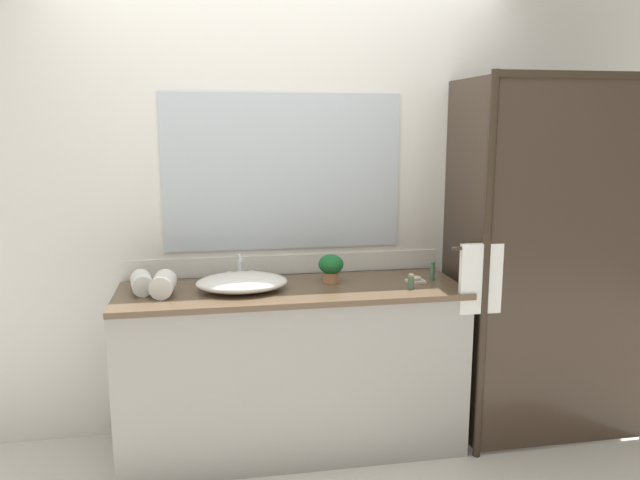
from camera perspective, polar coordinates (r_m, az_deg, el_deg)
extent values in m
plane|color=silver|center=(3.59, -2.48, -18.44)|extent=(8.00, 8.00, 0.00)
cube|color=silver|center=(3.51, -3.42, 3.35)|extent=(4.40, 0.05, 2.60)
cube|color=silver|center=(3.54, -3.30, -2.26)|extent=(1.80, 0.01, 0.11)
cube|color=silver|center=(3.46, -3.39, 6.24)|extent=(1.32, 0.01, 0.86)
cube|color=#9E9993|center=(3.41, -2.57, -11.95)|extent=(1.80, 0.56, 0.87)
cube|color=brown|center=(3.25, -2.61, -4.68)|extent=(1.80, 0.58, 0.03)
cylinder|color=#2D2319|center=(3.24, 14.97, -3.01)|extent=(0.04, 0.04, 2.00)
cube|color=#2D2319|center=(3.41, 23.65, 13.75)|extent=(1.00, 0.04, 0.04)
cube|color=#382B21|center=(3.48, 22.46, -2.53)|extent=(0.96, 0.01, 1.96)
cube|color=#382B21|center=(3.49, 13.00, -1.95)|extent=(0.01, 0.57, 1.96)
cylinder|color=#2D2319|center=(3.21, 14.69, -0.68)|extent=(0.32, 0.02, 0.02)
cube|color=white|center=(3.24, 14.56, -3.46)|extent=(0.22, 0.04, 0.36)
ellipsoid|color=white|center=(3.22, -7.20, -3.89)|extent=(0.47, 0.35, 0.08)
cube|color=silver|center=(3.40, -7.36, -3.66)|extent=(0.17, 0.04, 0.02)
cylinder|color=silver|center=(3.38, -7.39, -2.47)|extent=(0.02, 0.02, 0.13)
cylinder|color=silver|center=(3.31, -7.36, -1.63)|extent=(0.02, 0.12, 0.02)
cylinder|color=silver|center=(3.39, -8.38, -3.22)|extent=(0.02, 0.02, 0.04)
cylinder|color=silver|center=(3.40, -6.36, -3.15)|extent=(0.02, 0.02, 0.04)
cylinder|color=#B77A51|center=(3.36, 1.01, -3.45)|extent=(0.08, 0.08, 0.05)
ellipsoid|color=#1B622C|center=(3.34, 1.01, -2.24)|extent=(0.13, 0.13, 0.11)
cube|color=silver|center=(3.40, 8.77, -3.76)|extent=(0.10, 0.07, 0.01)
ellipsoid|color=beige|center=(3.39, 8.78, -3.47)|extent=(0.07, 0.04, 0.02)
cylinder|color=#4C7056|center=(3.45, 10.31, -2.95)|extent=(0.02, 0.02, 0.09)
cylinder|color=#2D6638|center=(3.44, 10.34, -2.14)|extent=(0.02, 0.02, 0.01)
cylinder|color=#4C7056|center=(3.26, 8.36, -3.90)|extent=(0.03, 0.03, 0.07)
cylinder|color=#9E895B|center=(3.25, 8.38, -3.22)|extent=(0.03, 0.03, 0.01)
cylinder|color=white|center=(3.27, -16.07, -3.80)|extent=(0.13, 0.20, 0.11)
cylinder|color=white|center=(3.19, -14.23, -3.97)|extent=(0.13, 0.19, 0.12)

